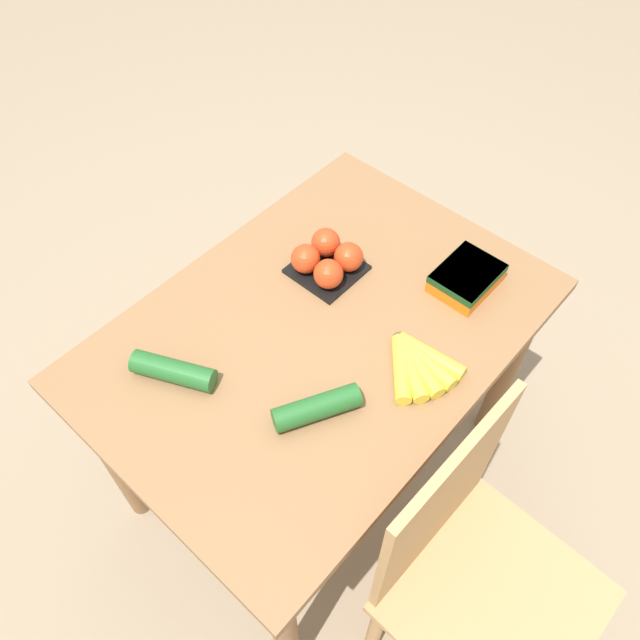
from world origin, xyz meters
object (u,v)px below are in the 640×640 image
(chair, at_px, (472,575))
(cucumber_far, at_px, (317,408))
(tomato_pack, at_px, (327,259))
(cucumber_near, at_px, (173,371))
(banana_bunch, at_px, (417,363))
(carrot_bag, at_px, (467,277))

(chair, distance_m, cucumber_far, 0.51)
(tomato_pack, height_order, cucumber_near, tomato_pack)
(banana_bunch, height_order, carrot_bag, carrot_bag)
(banana_bunch, bearing_deg, cucumber_far, -20.38)
(chair, relative_size, tomato_pack, 5.73)
(chair, bearing_deg, banana_bunch, 61.20)
(banana_bunch, height_order, tomato_pack, tomato_pack)
(banana_bunch, relative_size, tomato_pack, 1.13)
(carrot_bag, xyz_separation_m, cucumber_far, (0.51, -0.03, -0.01))
(cucumber_far, bearing_deg, tomato_pack, -141.51)
(banana_bunch, bearing_deg, carrot_bag, -168.65)
(carrot_bag, distance_m, cucumber_near, 0.73)
(tomato_pack, distance_m, cucumber_far, 0.41)
(tomato_pack, bearing_deg, cucumber_near, -4.87)
(tomato_pack, bearing_deg, banana_bunch, 75.79)
(chair, bearing_deg, tomato_pack, 68.78)
(banana_bunch, distance_m, carrot_bag, 0.28)
(chair, height_order, cucumber_far, chair)
(tomato_pack, relative_size, cucumber_near, 0.83)
(banana_bunch, bearing_deg, chair, 59.75)
(chair, xyz_separation_m, banana_bunch, (-0.20, -0.34, 0.27))
(cucumber_far, bearing_deg, banana_bunch, 159.62)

